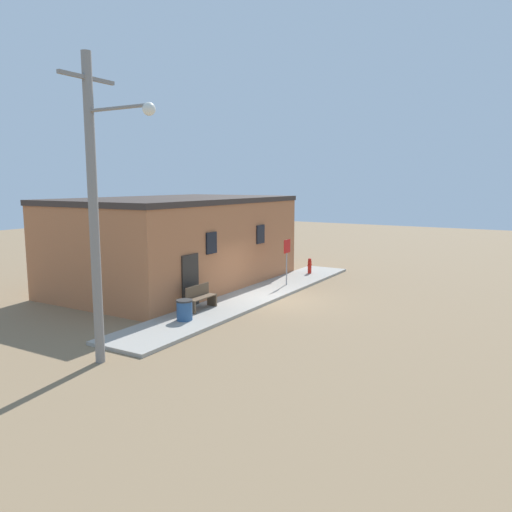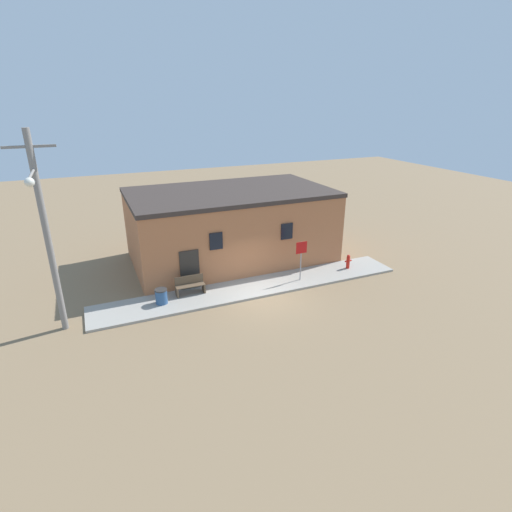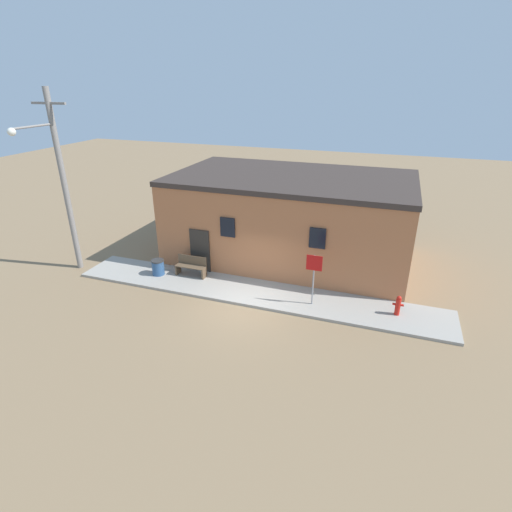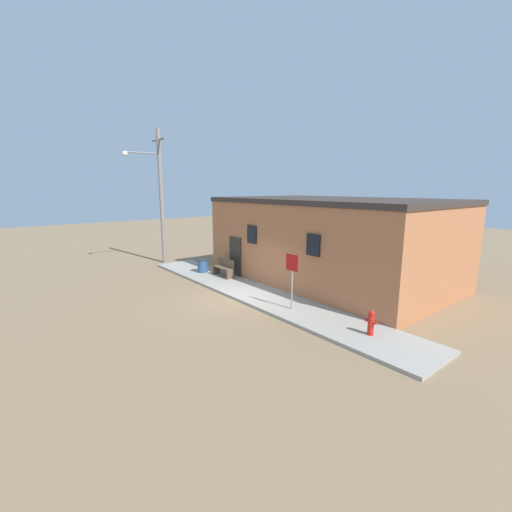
% 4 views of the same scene
% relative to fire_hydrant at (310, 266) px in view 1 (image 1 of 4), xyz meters
% --- Properties ---
extents(ground_plane, '(80.00, 80.00, 0.00)m').
position_rel_fire_hydrant_xyz_m(ground_plane, '(-5.98, -1.23, -0.54)').
color(ground_plane, '#846B4C').
extents(sidewalk, '(16.55, 2.32, 0.12)m').
position_rel_fire_hydrant_xyz_m(sidewalk, '(-5.98, -0.07, -0.48)').
color(sidewalk, '#9E998E').
rests_on(sidewalk, ground).
extents(brick_building, '(11.78, 6.97, 4.28)m').
position_rel_fire_hydrant_xyz_m(brick_building, '(-5.55, 4.51, 1.61)').
color(brick_building, '#B26B42').
rests_on(brick_building, ground).
extents(fire_hydrant, '(0.42, 0.20, 0.83)m').
position_rel_fire_hydrant_xyz_m(fire_hydrant, '(0.00, 0.00, 0.00)').
color(fire_hydrant, red).
rests_on(fire_hydrant, sidewalk).
extents(stop_sign, '(0.64, 0.06, 2.19)m').
position_rel_fire_hydrant_xyz_m(stop_sign, '(-3.33, -0.30, 1.11)').
color(stop_sign, gray).
rests_on(stop_sign, sidewalk).
extents(bench, '(1.46, 0.44, 0.94)m').
position_rel_fire_hydrant_xyz_m(bench, '(-9.25, 0.43, 0.04)').
color(bench, brown).
rests_on(bench, sidewalk).
extents(trash_bin, '(0.59, 0.59, 0.74)m').
position_rel_fire_hydrant_xyz_m(trash_bin, '(-10.77, -0.01, -0.04)').
color(trash_bin, '#2D517F').
rests_on(trash_bin, sidewalk).
extents(utility_pole, '(1.80, 2.38, 8.35)m').
position_rel_fire_hydrant_xyz_m(utility_pole, '(-15.03, -0.54, 3.94)').
color(utility_pole, gray).
rests_on(utility_pole, ground).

